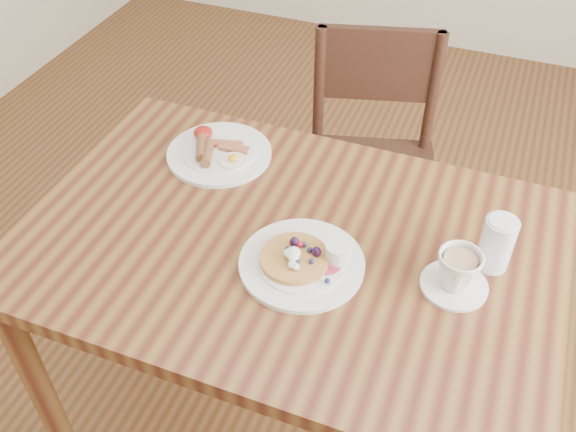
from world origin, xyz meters
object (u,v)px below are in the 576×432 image
(breakfast_plate, at_px, (218,152))
(water_glass, at_px, (497,244))
(dining_table, at_px, (288,269))
(teacup_saucer, at_px, (457,272))
(chair_far, at_px, (370,160))
(pancake_plate, at_px, (304,261))

(breakfast_plate, height_order, water_glass, water_glass)
(dining_table, height_order, water_glass, water_glass)
(breakfast_plate, distance_m, water_glass, 0.73)
(teacup_saucer, bearing_deg, water_glass, 56.24)
(dining_table, height_order, chair_far, chair_far)
(chair_far, relative_size, breakfast_plate, 3.26)
(dining_table, relative_size, teacup_saucer, 8.57)
(chair_far, height_order, teacup_saucer, chair_far)
(chair_far, height_order, breakfast_plate, chair_far)
(water_glass, bearing_deg, dining_table, -168.80)
(dining_table, bearing_deg, teacup_saucer, -1.06)
(dining_table, xyz_separation_m, teacup_saucer, (0.37, -0.01, 0.14))
(dining_table, xyz_separation_m, breakfast_plate, (-0.28, 0.22, 0.11))
(chair_far, distance_m, breakfast_plate, 0.61)
(pancake_plate, xyz_separation_m, breakfast_plate, (-0.34, 0.28, -0.00))
(dining_table, bearing_deg, water_glass, 11.20)
(dining_table, height_order, breakfast_plate, breakfast_plate)
(teacup_saucer, height_order, water_glass, water_glass)
(dining_table, relative_size, breakfast_plate, 4.44)
(chair_far, xyz_separation_m, pancake_plate, (0.04, -0.74, 0.27))
(pancake_plate, bearing_deg, chair_far, 92.94)
(teacup_saucer, bearing_deg, pancake_plate, -169.91)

